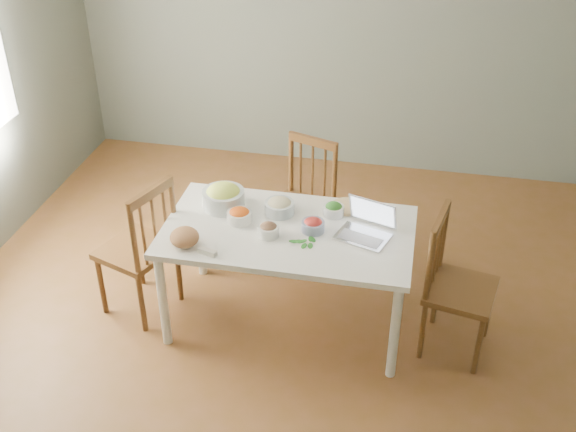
% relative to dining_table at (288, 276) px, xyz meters
% --- Properties ---
extents(floor, '(5.00, 5.00, 0.00)m').
position_rel_dining_table_xyz_m(floor, '(0.09, -0.13, -0.37)').
color(floor, brown).
rests_on(floor, ground).
extents(wall_back, '(5.00, 0.00, 2.70)m').
position_rel_dining_table_xyz_m(wall_back, '(0.09, 2.37, 0.98)').
color(wall_back, slate).
rests_on(wall_back, ground).
extents(dining_table, '(1.59, 0.89, 0.75)m').
position_rel_dining_table_xyz_m(dining_table, '(0.00, 0.00, 0.00)').
color(dining_table, white).
rests_on(dining_table, floor).
extents(chair_far, '(0.54, 0.53, 0.97)m').
position_rel_dining_table_xyz_m(chair_far, '(-0.05, 0.69, 0.11)').
color(chair_far, '#3D270E').
rests_on(chair_far, floor).
extents(chair_left, '(0.55, 0.57, 1.02)m').
position_rel_dining_table_xyz_m(chair_left, '(-1.03, -0.06, 0.13)').
color(chair_left, '#3D270E').
rests_on(chair_left, floor).
extents(chair_right, '(0.49, 0.51, 0.98)m').
position_rel_dining_table_xyz_m(chair_right, '(1.11, -0.05, 0.12)').
color(chair_right, '#3D270E').
rests_on(chair_right, floor).
extents(bread_boule, '(0.19, 0.19, 0.12)m').
position_rel_dining_table_xyz_m(bread_boule, '(-0.58, -0.30, 0.43)').
color(bread_boule, '#B57B4B').
rests_on(bread_boule, dining_table).
extents(butter_stick, '(0.13, 0.07, 0.03)m').
position_rel_dining_table_xyz_m(butter_stick, '(-0.42, -0.36, 0.39)').
color(butter_stick, silver).
rests_on(butter_stick, dining_table).
extents(bowl_squash, '(0.35, 0.35, 0.16)m').
position_rel_dining_table_xyz_m(bowl_squash, '(-0.47, 0.18, 0.45)').
color(bowl_squash, '#CED859').
rests_on(bowl_squash, dining_table).
extents(bowl_carrot, '(0.22, 0.22, 0.09)m').
position_rel_dining_table_xyz_m(bowl_carrot, '(-0.33, 0.03, 0.42)').
color(bowl_carrot, '#E33B00').
rests_on(bowl_carrot, dining_table).
extents(bowl_onion, '(0.25, 0.25, 0.11)m').
position_rel_dining_table_xyz_m(bowl_onion, '(-0.09, 0.18, 0.43)').
color(bowl_onion, beige).
rests_on(bowl_onion, dining_table).
extents(bowl_mushroom, '(0.15, 0.15, 0.09)m').
position_rel_dining_table_xyz_m(bowl_mushroom, '(-0.11, -0.09, 0.42)').
color(bowl_mushroom, '#48301D').
rests_on(bowl_mushroom, dining_table).
extents(bowl_redpep, '(0.16, 0.16, 0.09)m').
position_rel_dining_table_xyz_m(bowl_redpep, '(0.16, 0.01, 0.42)').
color(bowl_redpep, '#AF2D1D').
rests_on(bowl_redpep, dining_table).
extents(bowl_broccoli, '(0.16, 0.16, 0.09)m').
position_rel_dining_table_xyz_m(bowl_broccoli, '(0.26, 0.23, 0.42)').
color(bowl_broccoli, '#256418').
rests_on(bowl_broccoli, dining_table).
extents(flatbread, '(0.25, 0.25, 0.02)m').
position_rel_dining_table_xyz_m(flatbread, '(0.33, 0.33, 0.38)').
color(flatbread, beige).
rests_on(flatbread, dining_table).
extents(basil_bunch, '(0.19, 0.19, 0.02)m').
position_rel_dining_table_xyz_m(basil_bunch, '(0.11, -0.13, 0.38)').
color(basil_bunch, '#237626').
rests_on(basil_bunch, dining_table).
extents(laptop, '(0.39, 0.37, 0.22)m').
position_rel_dining_table_xyz_m(laptop, '(0.47, 0.00, 0.48)').
color(laptop, silver).
rests_on(laptop, dining_table).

